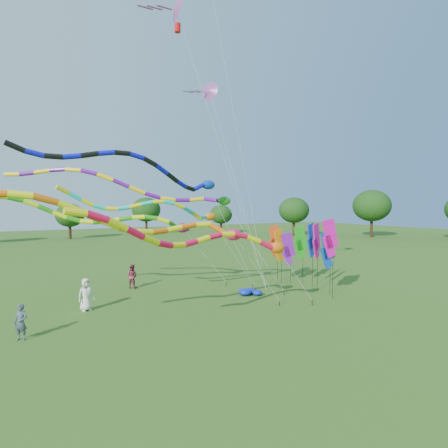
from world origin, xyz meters
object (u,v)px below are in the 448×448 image
blue_nylon_heap (253,292)px  person_a (86,294)px  tube_kite_orange (156,224)px  person_b (21,322)px  person_c (132,276)px  tube_kite_red (217,240)px

blue_nylon_heap → person_a: 10.32m
tube_kite_orange → person_a: (-2.23, 5.32, -4.16)m
person_b → person_c: person_c is taller
tube_kite_orange → person_b: size_ratio=9.49×
blue_nylon_heap → person_b: 13.56m
tube_kite_red → blue_nylon_heap: size_ratio=9.02×
person_b → blue_nylon_heap: bearing=40.6°
blue_nylon_heap → person_c: 8.80m
tube_kite_red → person_c: tube_kite_red is taller
tube_kite_orange → person_b: 7.30m
tube_kite_orange → person_c: 10.67m
blue_nylon_heap → tube_kite_orange: bearing=-156.3°
person_a → tube_kite_orange: bearing=-79.3°
tube_kite_orange → person_c: tube_kite_orange is taller
tube_kite_red → person_a: size_ratio=7.44×
person_b → person_c: bearing=81.0°
person_a → person_b: size_ratio=1.15×
tube_kite_red → person_a: bearing=117.0°
blue_nylon_heap → person_a: size_ratio=0.83×
person_b → tube_kite_orange: bearing=14.8°
person_c → tube_kite_orange: bearing=126.2°
person_c → blue_nylon_heap: bearing=-178.9°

